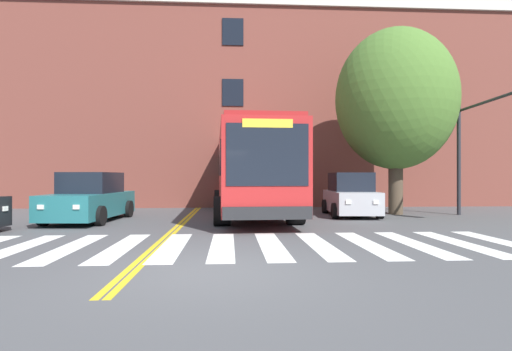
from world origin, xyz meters
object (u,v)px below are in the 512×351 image
(car_silver_far_lane, at_px, (350,196))
(street_tree_curbside_large, at_px, (396,100))
(traffic_light_near_corner, at_px, (483,132))
(city_bus, at_px, (250,169))
(car_teal_near_lane, at_px, (90,199))
(car_navy_behind_bus, at_px, (253,184))

(car_silver_far_lane, height_order, street_tree_curbside_large, street_tree_curbside_large)
(car_silver_far_lane, bearing_deg, street_tree_curbside_large, 14.03)
(traffic_light_near_corner, bearing_deg, city_bus, 164.49)
(car_teal_near_lane, xyz_separation_m, car_navy_behind_bus, (6.56, 11.97, 0.28))
(car_silver_far_lane, distance_m, traffic_light_near_corner, 5.44)
(car_silver_far_lane, bearing_deg, city_bus, 171.06)
(car_navy_behind_bus, bearing_deg, car_silver_far_lane, -72.04)
(car_navy_behind_bus, height_order, traffic_light_near_corner, traffic_light_near_corner)
(traffic_light_near_corner, relative_size, street_tree_curbside_large, 0.61)
(car_navy_behind_bus, xyz_separation_m, traffic_light_near_corner, (7.97, -12.38, 2.19))
(car_teal_near_lane, height_order, street_tree_curbside_large, street_tree_curbside_large)
(city_bus, height_order, traffic_light_near_corner, traffic_light_near_corner)
(city_bus, bearing_deg, traffic_light_near_corner, -15.51)
(city_bus, bearing_deg, street_tree_curbside_large, -1.06)
(car_teal_near_lane, relative_size, car_navy_behind_bus, 0.91)
(city_bus, distance_m, traffic_light_near_corner, 9.07)
(street_tree_curbside_large, bearing_deg, city_bus, 178.94)
(city_bus, relative_size, car_silver_far_lane, 3.09)
(car_silver_far_lane, height_order, traffic_light_near_corner, traffic_light_near_corner)
(car_teal_near_lane, bearing_deg, car_navy_behind_bus, 61.30)
(car_silver_far_lane, height_order, car_navy_behind_bus, car_navy_behind_bus)
(car_silver_far_lane, distance_m, street_tree_curbside_large, 4.65)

